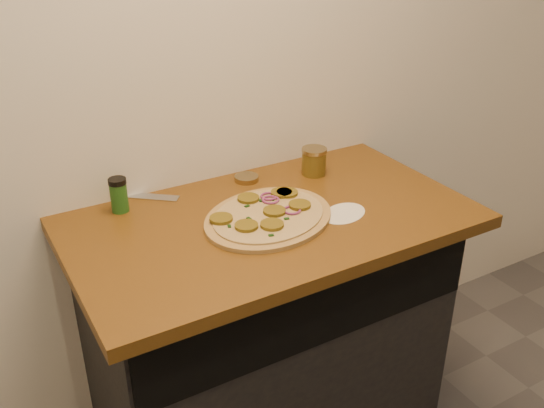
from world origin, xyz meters
TOP-DOWN VIEW (x-y plane):
  - cabinet at (0.00, 1.45)m, footprint 1.10×0.60m
  - countertop at (0.00, 1.42)m, footprint 1.20×0.70m
  - pizza at (-0.02, 1.40)m, footprint 0.54×0.54m
  - chefs_knife at (-0.33, 1.77)m, footprint 0.25×0.21m
  - mason_jar_lid at (0.05, 1.67)m, footprint 0.10×0.10m
  - salsa_jar at (0.28, 1.61)m, footprint 0.09×0.09m
  - spice_shaker at (-0.38, 1.67)m, footprint 0.05×0.05m
  - flour_spill at (0.20, 1.32)m, footprint 0.20×0.20m

SIDE VIEW (x-z plane):
  - cabinet at x=0.00m, z-range 0.00..0.86m
  - countertop at x=0.00m, z-range 0.86..0.90m
  - flour_spill at x=0.20m, z-range 0.90..0.90m
  - chefs_knife at x=-0.33m, z-range 0.90..0.91m
  - mason_jar_lid at x=0.05m, z-range 0.90..0.92m
  - pizza at x=-0.02m, z-range 0.90..0.92m
  - salsa_jar at x=0.28m, z-range 0.90..0.99m
  - spice_shaker at x=-0.38m, z-range 0.90..1.01m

